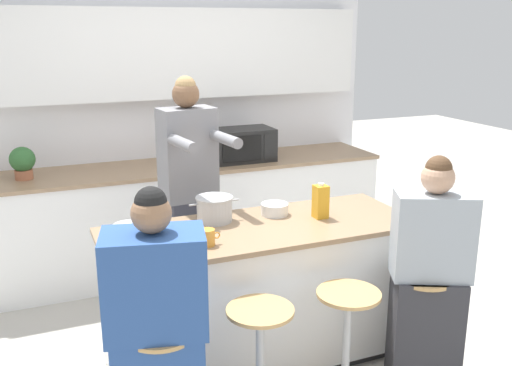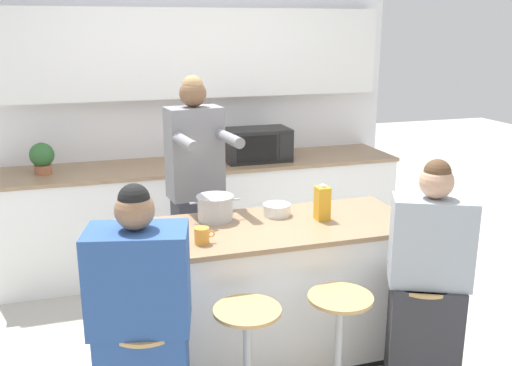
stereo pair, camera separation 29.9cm
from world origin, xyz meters
The scene contains 16 objects.
ground_plane centered at (0.00, 0.00, 0.00)m, with size 16.00×16.00×0.00m, color #B2ADA3.
wall_back centered at (0.00, 1.93, 1.54)m, with size 3.68×0.22×2.70m.
back_counter centered at (0.00, 1.60, 0.46)m, with size 3.41×0.69×0.92m.
kitchen_island centered at (0.00, 0.00, 0.45)m, with size 1.90×0.73×0.89m.
bar_stool_center_right centered at (0.25, -0.60, 0.35)m, with size 0.38×0.38×0.68m.
bar_stool_rightmost centered at (0.76, -0.58, 0.35)m, with size 0.38×0.38×0.68m.
person_cooking centered at (-0.25, 0.65, 0.87)m, with size 0.43×0.60×1.74m.
person_wrapped_blanket centered at (-0.78, -0.61, 0.65)m, with size 0.51×0.38×1.38m.
person_seated_near centered at (0.78, -0.61, 0.62)m, with size 0.48×0.40×1.38m.
cooking_pot centered at (-0.23, 0.19, 0.97)m, with size 0.32×0.23×0.16m.
fruit_bowl centered at (-0.75, 0.16, 0.92)m, with size 0.19×0.19×0.06m.
mixing_bowl_steel centered at (0.17, 0.17, 0.93)m, with size 0.17×0.17×0.07m.
coffee_cup_near centered at (-0.39, -0.17, 0.94)m, with size 0.11×0.08×0.09m.
juice_carton centered at (0.41, 0.01, 1.00)m, with size 0.08×0.08×0.22m.
microwave centered at (0.47, 1.55, 1.06)m, with size 0.56×0.34×0.28m.
potted_plant centered at (-1.29, 1.60, 1.06)m, with size 0.19×0.19×0.25m.
Camera 1 is at (-1.26, -2.97, 2.04)m, focal length 40.00 mm.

